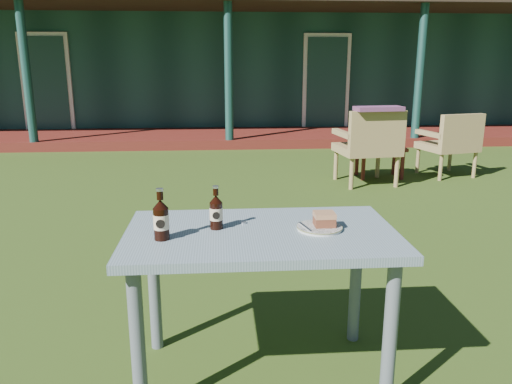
{
  "coord_description": "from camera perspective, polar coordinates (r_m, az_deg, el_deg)",
  "views": [
    {
      "loc": [
        -0.18,
        -3.69,
        1.44
      ],
      "look_at": [
        0.0,
        -1.3,
        0.82
      ],
      "focal_mm": 35.0,
      "sensor_mm": 36.0,
      "label": 1
    }
  ],
  "objects": [
    {
      "name": "bottle_cap",
      "position": [
        2.31,
        -1.45,
        -3.51
      ],
      "size": [
        0.03,
        0.03,
        0.01
      ],
      "primitive_type": "cylinder",
      "color": "silver",
      "rests_on": "cafe_table"
    },
    {
      "name": "cake_slice",
      "position": [
        2.25,
        7.82,
        -3.07
      ],
      "size": [
        0.09,
        0.09,
        0.06
      ],
      "color": "brown",
      "rests_on": "plate"
    },
    {
      "name": "floral_throw",
      "position": [
        5.9,
        13.85,
        9.24
      ],
      "size": [
        0.57,
        0.28,
        0.05
      ],
      "primitive_type": "cube",
      "rotation": [
        0.0,
        0.0,
        3.26
      ],
      "color": "#6D385F",
      "rests_on": "armchair_left"
    },
    {
      "name": "armchair_left",
      "position": [
        6.11,
        12.89,
        5.47
      ],
      "size": [
        0.74,
        0.71,
        0.91
      ],
      "color": "#9A814D",
      "rests_on": "ground"
    },
    {
      "name": "fork",
      "position": [
        2.23,
        5.68,
        -4.0
      ],
      "size": [
        0.05,
        0.14,
        0.0
      ],
      "primitive_type": "cube",
      "rotation": [
        0.0,
        0.0,
        0.25
      ],
      "color": "silver",
      "rests_on": "plate"
    },
    {
      "name": "cola_bottle_far",
      "position": [
        2.12,
        -10.79,
        -3.08
      ],
      "size": [
        0.07,
        0.07,
        0.22
      ],
      "color": "black",
      "rests_on": "cafe_table"
    },
    {
      "name": "side_table",
      "position": [
        6.59,
        13.98,
        4.55
      ],
      "size": [
        0.6,
        0.4,
        0.4
      ],
      "color": "#5B1C16",
      "rests_on": "ground"
    },
    {
      "name": "cola_bottle_near",
      "position": [
        2.23,
        -4.58,
        -2.26
      ],
      "size": [
        0.06,
        0.06,
        0.2
      ],
      "color": "black",
      "rests_on": "cafe_table"
    },
    {
      "name": "cafe_table",
      "position": [
        2.25,
        0.57,
        -6.9
      ],
      "size": [
        1.2,
        0.7,
        0.72
      ],
      "color": "slate",
      "rests_on": "ground"
    },
    {
      "name": "ground",
      "position": [
        3.96,
        -1.4,
        -6.76
      ],
      "size": [
        80.0,
        80.0,
        0.0
      ],
      "primitive_type": "plane",
      "color": "#334916"
    },
    {
      "name": "plate",
      "position": [
        2.25,
        7.27,
        -4.06
      ],
      "size": [
        0.2,
        0.2,
        0.01
      ],
      "color": "silver",
      "rests_on": "cafe_table"
    },
    {
      "name": "armchair_right",
      "position": [
        6.89,
        21.48,
        5.42
      ],
      "size": [
        0.73,
        0.7,
        0.82
      ],
      "color": "#9A814D",
      "rests_on": "ground"
    },
    {
      "name": "pavilion",
      "position": [
        13.08,
        -3.61,
        15.3
      ],
      "size": [
        15.8,
        8.3,
        3.45
      ],
      "color": "#163934",
      "rests_on": "ground"
    }
  ]
}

